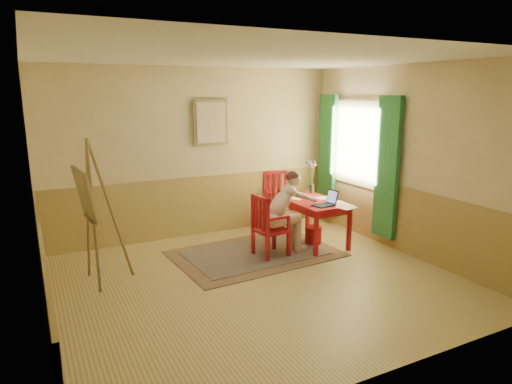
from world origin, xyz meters
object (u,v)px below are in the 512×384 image
chair_left (268,226)px  figure (285,209)px  table (312,205)px  laptop (326,202)px  easel (89,200)px  chair_back (277,200)px

chair_left → figure: bearing=4.5°
chair_left → figure: 0.37m
table → figure: figure is taller
table → laptop: (0.00, -0.37, 0.13)m
table → laptop: bearing=-89.5°
table → easel: easel is taller
figure → easel: bearing=176.7°
table → easel: size_ratio=0.65×
laptop → chair_back: bearing=91.0°
laptop → easel: bearing=174.3°
chair_back → easel: size_ratio=0.53×
chair_left → figure: (0.29, 0.02, 0.22)m
table → figure: size_ratio=0.97×
chair_left → easel: bearing=175.8°
table → chair_back: bearing=91.1°
chair_left → laptop: size_ratio=2.40×
laptop → easel: (-3.35, 0.34, 0.34)m
figure → laptop: figure is taller
table → easel: (-3.34, -0.04, 0.47)m
chair_left → laptop: (0.91, -0.16, 0.30)m
table → figure: (-0.62, -0.19, 0.06)m
chair_back → chair_left: bearing=-124.7°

